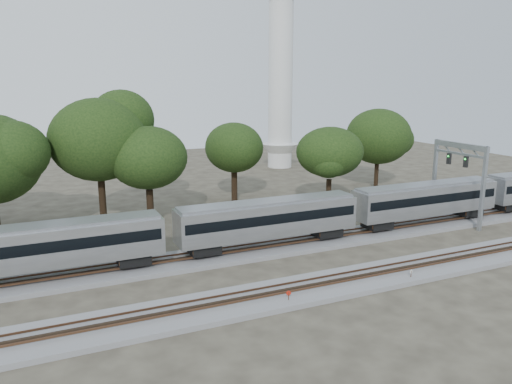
# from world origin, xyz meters

# --- Properties ---
(ground) EXTENTS (160.00, 160.00, 0.00)m
(ground) POSITION_xyz_m (0.00, 0.00, 0.00)
(ground) COLOR #383328
(ground) RESTS_ON ground
(track_far) EXTENTS (160.00, 5.00, 0.73)m
(track_far) POSITION_xyz_m (0.00, 6.00, 0.21)
(track_far) COLOR slate
(track_far) RESTS_ON ground
(track_near) EXTENTS (160.00, 5.00, 0.73)m
(track_near) POSITION_xyz_m (0.00, -4.00, 0.21)
(track_near) COLOR slate
(track_near) RESTS_ON ground
(train) EXTENTS (93.59, 3.23, 4.76)m
(train) POSITION_xyz_m (5.25, 6.00, 3.30)
(train) COLOR silver
(train) RESTS_ON ground
(switch_stand_red) EXTENTS (0.35, 0.12, 1.11)m
(switch_stand_red) POSITION_xyz_m (1.26, -5.49, 0.71)
(switch_stand_red) COLOR #512D19
(switch_stand_red) RESTS_ON ground
(switch_stand_white) EXTENTS (0.32, 0.14, 1.04)m
(switch_stand_white) POSITION_xyz_m (12.45, -5.74, 0.67)
(switch_stand_white) COLOR #512D19
(switch_stand_white) RESTS_ON ground
(switch_lever) EXTENTS (0.56, 0.43, 0.30)m
(switch_lever) POSITION_xyz_m (7.88, -5.21, 0.15)
(switch_lever) COLOR #512D19
(switch_lever) RESTS_ON ground
(signal_gantry) EXTENTS (0.65, 7.64, 9.29)m
(signal_gantry) POSITION_xyz_m (29.02, 6.00, 6.77)
(signal_gantry) COLOR gray
(signal_gantry) RESTS_ON ground
(tree_3) EXTENTS (9.96, 9.96, 14.05)m
(tree_3) POSITION_xyz_m (-8.29, 21.07, 9.79)
(tree_3) COLOR black
(tree_3) RESTS_ON ground
(tree_4) EXTENTS (7.97, 7.97, 11.24)m
(tree_4) POSITION_xyz_m (-3.46, 18.84, 7.82)
(tree_4) COLOR black
(tree_4) RESTS_ON ground
(tree_5) EXTENTS (7.47, 7.47, 10.53)m
(tree_5) POSITION_xyz_m (9.71, 26.37, 7.33)
(tree_5) COLOR black
(tree_5) RESTS_ON ground
(tree_6) EXTENTS (7.61, 7.61, 10.73)m
(tree_6) POSITION_xyz_m (18.59, 16.62, 7.47)
(tree_6) COLOR black
(tree_6) RESTS_ON ground
(tree_7) EXTENTS (8.14, 8.14, 11.47)m
(tree_7) POSITION_xyz_m (32.09, 24.60, 7.99)
(tree_7) COLOR black
(tree_7) RESTS_ON ground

